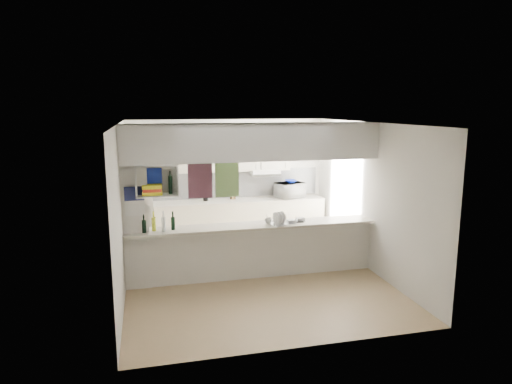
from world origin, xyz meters
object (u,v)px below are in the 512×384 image
object	(u,v)px
bowl	(291,181)
wine_bottles	(159,224)
dish_rack	(281,219)
microwave	(290,190)

from	to	relation	value
bowl	wine_bottles	xyz separation A→B (m)	(-2.86, -2.10, -0.24)
dish_rack	wine_bottles	world-z (taller)	wine_bottles
microwave	bowl	bearing A→B (deg)	124.86
bowl	dish_rack	xyz separation A→B (m)	(-0.84, -2.12, -0.27)
microwave	wine_bottles	bearing A→B (deg)	17.94
microwave	bowl	world-z (taller)	bowl
dish_rack	wine_bottles	size ratio (longest dim) A/B	0.94
microwave	wine_bottles	distance (m)	3.54
microwave	bowl	size ratio (longest dim) A/B	2.33
wine_bottles	dish_rack	bearing A→B (deg)	-0.30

